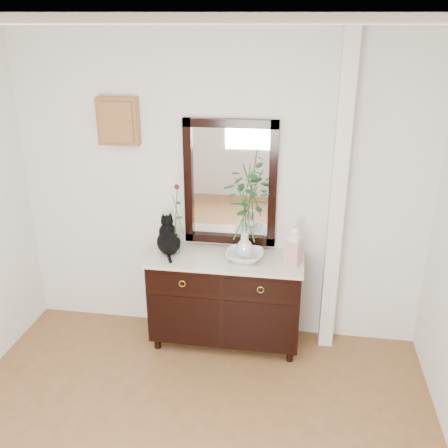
% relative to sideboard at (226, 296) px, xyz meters
% --- Properties ---
extents(wall_back, '(3.60, 0.04, 2.70)m').
position_rel_sideboard_xyz_m(wall_back, '(-0.10, 0.25, 0.88)').
color(wall_back, silver).
rests_on(wall_back, ground).
extents(pilaster, '(0.12, 0.20, 2.70)m').
position_rel_sideboard_xyz_m(pilaster, '(0.90, 0.17, 0.88)').
color(pilaster, silver).
rests_on(pilaster, ground).
extents(sideboard, '(1.33, 0.52, 0.82)m').
position_rel_sideboard_xyz_m(sideboard, '(0.00, 0.00, 0.00)').
color(sideboard, black).
rests_on(sideboard, ground).
extents(wall_mirror, '(0.80, 0.06, 1.10)m').
position_rel_sideboard_xyz_m(wall_mirror, '(-0.00, 0.24, 0.97)').
color(wall_mirror, black).
rests_on(wall_mirror, wall_back).
extents(key_cabinet, '(0.35, 0.10, 0.40)m').
position_rel_sideboard_xyz_m(key_cabinet, '(-0.95, 0.21, 1.48)').
color(key_cabinet, brown).
rests_on(key_cabinet, wall_back).
extents(cat, '(0.33, 0.36, 0.33)m').
position_rel_sideboard_xyz_m(cat, '(-0.51, 0.02, 0.54)').
color(cat, black).
rests_on(cat, sideboard).
extents(lotus_bowl, '(0.33, 0.33, 0.08)m').
position_rel_sideboard_xyz_m(lotus_bowl, '(0.16, -0.02, 0.42)').
color(lotus_bowl, white).
rests_on(lotus_bowl, sideboard).
extents(vase_branches, '(0.41, 0.41, 0.84)m').
position_rel_sideboard_xyz_m(vase_branches, '(0.16, -0.02, 0.82)').
color(vase_branches, silver).
rests_on(vase_branches, lotus_bowl).
extents(bud_vase_rose, '(0.08, 0.08, 0.64)m').
position_rel_sideboard_xyz_m(bud_vase_rose, '(-0.43, 0.03, 0.70)').
color(bud_vase_rose, '#2D6F3A').
rests_on(bud_vase_rose, sideboard).
extents(ginger_jar, '(0.16, 0.16, 0.33)m').
position_rel_sideboard_xyz_m(ginger_jar, '(0.57, -0.02, 0.54)').
color(ginger_jar, white).
rests_on(ginger_jar, sideboard).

